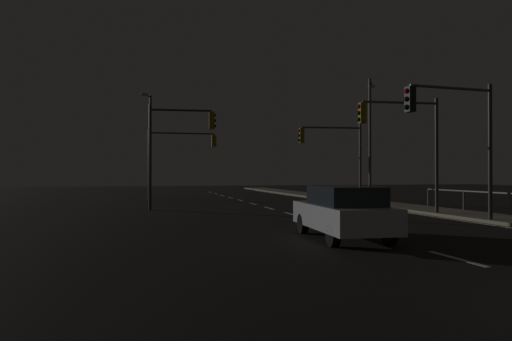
# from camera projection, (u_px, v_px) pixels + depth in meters

# --- Properties ---
(ground_plane) EXTENTS (112.00, 112.00, 0.00)m
(ground_plane) POSITION_uv_depth(u_px,v_px,m) (289.00, 213.00, 22.53)
(ground_plane) COLOR black
(ground_plane) RESTS_ON ground
(sidewalk_right) EXTENTS (2.68, 77.00, 0.14)m
(sidewalk_right) POSITION_uv_depth(u_px,v_px,m) (422.00, 209.00, 24.29)
(sidewalk_right) COLOR gray
(sidewalk_right) RESTS_ON ground
(lane_markings_center) EXTENTS (0.14, 50.00, 0.01)m
(lane_markings_center) POSITION_uv_depth(u_px,v_px,m) (270.00, 208.00, 25.93)
(lane_markings_center) COLOR silver
(lane_markings_center) RESTS_ON ground
(lane_edge_line) EXTENTS (0.14, 53.00, 0.01)m
(lane_edge_line) POSITION_uv_depth(u_px,v_px,m) (353.00, 205.00, 28.77)
(lane_edge_line) COLOR silver
(lane_edge_line) RESTS_ON ground
(car) EXTENTS (2.06, 4.49, 1.57)m
(car) POSITION_uv_depth(u_px,v_px,m) (343.00, 211.00, 13.57)
(car) COLOR silver
(car) RESTS_ON ground
(traffic_light_mid_left) EXTENTS (3.96, 0.58, 5.35)m
(traffic_light_mid_left) POSITION_uv_depth(u_px,v_px,m) (403.00, 131.00, 21.15)
(traffic_light_mid_left) COLOR #38383D
(traffic_light_mid_left) RESTS_ON sidewalk_right
(traffic_light_far_right) EXTENTS (3.62, 0.51, 5.66)m
(traffic_light_far_right) POSITION_uv_depth(u_px,v_px,m) (178.00, 137.00, 24.83)
(traffic_light_far_right) COLOR #38383D
(traffic_light_far_right) RESTS_ON ground
(traffic_light_near_right) EXTENTS (4.19, 0.69, 5.04)m
(traffic_light_near_right) POSITION_uv_depth(u_px,v_px,m) (332.00, 147.00, 29.46)
(traffic_light_near_right) COLOR #4C4C51
(traffic_light_near_right) RESTS_ON sidewalk_right
(traffic_light_near_left) EXTENTS (5.27, 0.38, 5.34)m
(traffic_light_near_left) POSITION_uv_depth(u_px,v_px,m) (179.00, 150.00, 35.25)
(traffic_light_near_left) COLOR #2D3033
(traffic_light_near_left) RESTS_ON ground
(traffic_light_mid_right) EXTENTS (4.03, 0.50, 5.35)m
(traffic_light_mid_right) POSITION_uv_depth(u_px,v_px,m) (454.00, 123.00, 17.58)
(traffic_light_mid_right) COLOR #2D3033
(traffic_light_mid_right) RESTS_ON sidewalk_right
(street_lamp_mid_block) EXTENTS (1.11, 1.41, 8.11)m
(street_lamp_mid_block) POSITION_uv_depth(u_px,v_px,m) (370.00, 129.00, 30.41)
(street_lamp_mid_block) COLOR #4C4C51
(street_lamp_mid_block) RESTS_ON sidewalk_right
(street_lamp_median) EXTENTS (0.87, 2.27, 8.30)m
(street_lamp_median) POSITION_uv_depth(u_px,v_px,m) (149.00, 137.00, 36.62)
(street_lamp_median) COLOR #38383D
(street_lamp_median) RESTS_ON ground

